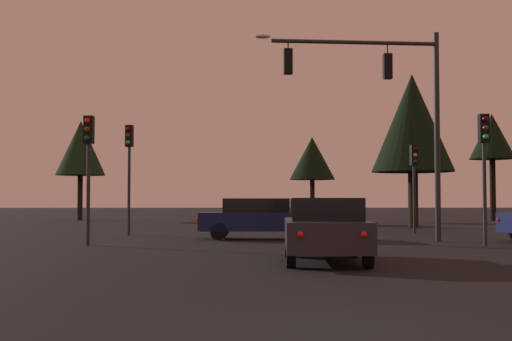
{
  "coord_description": "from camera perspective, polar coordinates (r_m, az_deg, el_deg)",
  "views": [
    {
      "loc": [
        -1.4,
        -7.33,
        1.49
      ],
      "look_at": [
        -0.67,
        16.09,
        2.51
      ],
      "focal_mm": 46.47,
      "sensor_mm": 36.0,
      "label": 1
    }
  ],
  "objects": [
    {
      "name": "car_far_lane",
      "position": [
        38.69,
        6.16,
        -3.5
      ],
      "size": [
        4.49,
        2.26,
        1.52
      ],
      "color": "gray",
      "rests_on": "ground"
    },
    {
      "name": "car_crossing_right",
      "position": [
        24.8,
        0.26,
        -4.09
      ],
      "size": [
        4.64,
        1.86,
        1.52
      ],
      "color": "#0F1947",
      "rests_on": "ground"
    },
    {
      "name": "traffic_light_median",
      "position": [
        22.09,
        19.05,
        1.49
      ],
      "size": [
        0.3,
        0.35,
        4.18
      ],
      "color": "#232326",
      "rests_on": "ground"
    },
    {
      "name": "tree_center_horizon",
      "position": [
        35.66,
        13.31,
        3.97
      ],
      "size": [
        4.28,
        4.28,
        8.06
      ],
      "color": "black",
      "rests_on": "ground"
    },
    {
      "name": "ground_plane",
      "position": [
        31.89,
        0.73,
        -5.16
      ],
      "size": [
        168.0,
        168.0,
        0.0
      ],
      "primitive_type": "plane",
      "color": "black",
      "rests_on": "ground"
    },
    {
      "name": "traffic_light_corner_left",
      "position": [
        21.96,
        -14.22,
        1.45
      ],
      "size": [
        0.33,
        0.37,
        4.18
      ],
      "color": "#232326",
      "rests_on": "ground"
    },
    {
      "name": "tree_behind_sign",
      "position": [
        48.56,
        19.65,
        2.69
      ],
      "size": [
        3.08,
        3.08,
        7.4
      ],
      "color": "black",
      "rests_on": "ground"
    },
    {
      "name": "tree_right_cluster",
      "position": [
        45.36,
        4.86,
        1.02
      ],
      "size": [
        3.11,
        3.11,
        5.74
      ],
      "color": "black",
      "rests_on": "ground"
    },
    {
      "name": "traffic_signal_mast_arm",
      "position": [
        24.06,
        11.22,
        6.44
      ],
      "size": [
        6.61,
        0.61,
        7.45
      ],
      "color": "#232326",
      "rests_on": "ground"
    },
    {
      "name": "tree_left_far",
      "position": [
        48.74,
        -14.86,
        1.85
      ],
      "size": [
        3.49,
        3.49,
        7.08
      ],
      "color": "black",
      "rests_on": "ground"
    },
    {
      "name": "car_nearside_lane",
      "position": [
        15.81,
        5.96,
        -4.99
      ],
      "size": [
        2.13,
        4.37,
        1.52
      ],
      "color": "#232328",
      "rests_on": "ground"
    },
    {
      "name": "traffic_light_corner_right",
      "position": [
        27.79,
        -10.87,
        1.12
      ],
      "size": [
        0.34,
        0.37,
        4.55
      ],
      "color": "#232326",
      "rests_on": "ground"
    },
    {
      "name": "traffic_light_far_side",
      "position": [
        30.12,
        13.45,
        0.01
      ],
      "size": [
        0.34,
        0.37,
        3.88
      ],
      "color": "#232326",
      "rests_on": "ground"
    }
  ]
}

